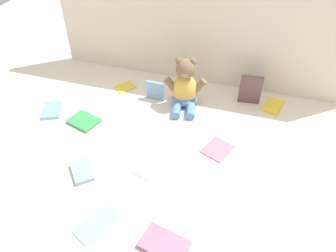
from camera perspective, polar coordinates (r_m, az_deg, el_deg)
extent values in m
plane|color=silver|center=(1.36, 1.42, -0.58)|extent=(3.20, 3.20, 0.00)
cube|color=beige|center=(1.53, 5.98, 17.96)|extent=(1.41, 0.03, 0.62)
ellipsoid|color=#E5B24C|center=(1.46, 2.93, 6.33)|extent=(0.13, 0.11, 0.15)
ellipsoid|color=#598CD1|center=(1.48, 2.86, 4.72)|extent=(0.14, 0.12, 0.05)
sphere|color=#7A6047|center=(1.40, 3.08, 9.91)|extent=(0.10, 0.10, 0.08)
ellipsoid|color=#997C5E|center=(1.37, 3.01, 9.02)|extent=(0.04, 0.03, 0.02)
sphere|color=#7A6047|center=(1.39, 1.92, 11.26)|extent=(0.04, 0.04, 0.03)
sphere|color=#7A6047|center=(1.39, 4.36, 11.13)|extent=(0.04, 0.04, 0.03)
cylinder|color=#7A6047|center=(1.44, 0.52, 7.20)|extent=(0.07, 0.04, 0.08)
cylinder|color=#7A6047|center=(1.44, 5.40, 6.94)|extent=(0.07, 0.04, 0.08)
cylinder|color=#598CD1|center=(1.43, 1.47, 2.77)|extent=(0.05, 0.09, 0.04)
cylinder|color=#598CD1|center=(1.43, 3.95, 2.63)|extent=(0.05, 0.09, 0.04)
cube|color=#77A3CA|center=(1.50, -2.23, 6.15)|extent=(0.09, 0.02, 0.09)
cube|color=#A56D90|center=(1.02, -0.70, -19.90)|extent=(0.15, 0.12, 0.02)
cube|color=#88B1CB|center=(1.23, -14.74, -7.65)|extent=(0.12, 0.12, 0.02)
cube|color=#399E53|center=(1.43, -14.43, 0.84)|extent=(0.14, 0.13, 0.01)
cube|color=#8CBBE0|center=(1.09, -12.44, -16.31)|extent=(0.12, 0.15, 0.01)
cube|color=#78C0CC|center=(1.53, -19.56, 2.62)|extent=(0.12, 0.14, 0.02)
cube|color=brown|center=(1.51, 14.13, 6.16)|extent=(0.10, 0.03, 0.13)
cube|color=yellow|center=(1.61, -7.47, 6.78)|extent=(0.11, 0.11, 0.01)
cube|color=#BC7892|center=(1.28, 8.65, -3.89)|extent=(0.13, 0.14, 0.01)
cube|color=yellow|center=(1.54, 17.79, 3.32)|extent=(0.09, 0.12, 0.02)
cube|color=white|center=(1.20, -3.80, -7.78)|extent=(0.10, 0.09, 0.01)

